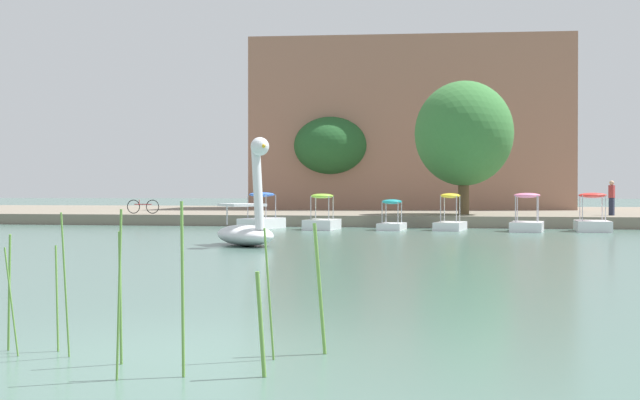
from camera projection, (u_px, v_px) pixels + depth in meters
The scene contains 16 objects.
ground_plane at pixel (184, 356), 7.12m from camera, with size 428.69×428.69×0.00m, color #47665B.
shore_bank_far at pixel (417, 214), 46.21m from camera, with size 110.27×25.36×0.52m, color slate.
swan_boat at pixel (247, 226), 22.11m from camera, with size 2.79×2.96×3.11m.
pedal_boat_red at pixel (592, 220), 30.42m from camera, with size 1.40×2.26×1.55m.
pedal_boat_pink at pixel (527, 221), 30.45m from camera, with size 1.55×2.40×1.55m.
pedal_boat_yellow at pixel (450, 221), 31.44m from camera, with size 1.41×2.23×1.53m.
pedal_boat_teal at pixel (392, 220), 31.54m from camera, with size 1.14×1.83×1.28m.
pedal_boat_lime at pixel (322, 220), 32.03m from camera, with size 1.33×2.22×1.51m.
pedal_boat_blue at pixel (262, 218), 32.84m from camera, with size 1.69×2.54×1.58m.
tree_broadleaf_behind_dock at pixel (332, 146), 46.89m from camera, with size 6.09×6.26×5.78m.
tree_broadleaf_right at pixel (464, 134), 36.28m from camera, with size 5.01×6.00×6.38m.
person_on_path at pixel (612, 197), 34.62m from camera, with size 0.31×0.31×1.60m.
bicycle_parked at pixel (143, 206), 37.88m from camera, with size 1.71×0.06×0.71m.
parked_van at pixel (445, 194), 47.44m from camera, with size 4.82×1.80×1.77m.
apartment_block at pixel (407, 129), 50.90m from camera, with size 19.79×10.42×10.64m, color #996B56.
reed_clump_foreground at pixel (146, 297), 6.71m from camera, with size 3.08×1.42×1.47m.
Camera 1 is at (2.54, -6.76, 1.53)m, focal length 42.57 mm.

